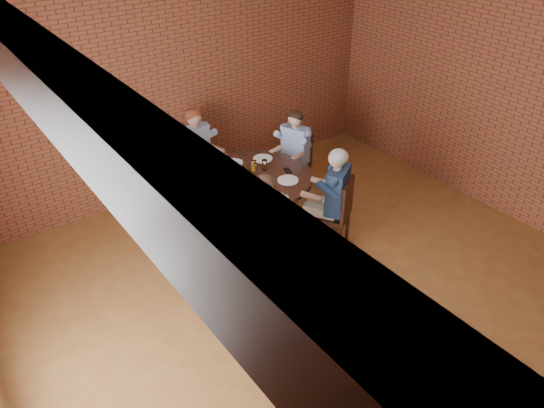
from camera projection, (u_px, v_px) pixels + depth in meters
floor at (339, 321)px, 5.57m from camera, size 7.00×7.00×0.00m
wall_back at (172, 76)px, 7.07m from camera, size 7.00×0.00×7.00m
ceiling_beam at (12, 47)px, 2.62m from camera, size 0.22×6.90×0.26m
dining_table at (253, 191)px, 6.80m from camera, size 1.51×1.51×0.75m
chair_a at (296, 161)px, 7.58m from camera, size 0.51×0.51×0.90m
diner_a at (293, 154)px, 7.45m from camera, size 0.74×0.68×1.27m
chair_b at (196, 162)px, 7.55m from camera, size 0.47×0.47×0.92m
diner_b at (198, 154)px, 7.42m from camera, size 0.60×0.70×1.30m
chair_c at (167, 206)px, 6.52m from camera, size 0.55×0.55×0.95m
diner_c at (173, 194)px, 6.46m from camera, size 0.80×0.72×1.36m
chair_d at (266, 246)px, 5.82m from camera, size 0.60×0.60×0.96m
diner_d at (264, 229)px, 5.81m from camera, size 0.80×0.85×1.37m
chair_e at (338, 211)px, 6.45m from camera, size 0.58×0.58×0.93m
diner_e at (332, 199)px, 6.39m from camera, size 0.78×0.82×1.32m
plate_a at (263, 159)px, 7.08m from camera, size 0.26×0.26×0.01m
plate_b at (233, 163)px, 6.97m from camera, size 0.26×0.26×0.01m
plate_c at (213, 182)px, 6.53m from camera, size 0.26×0.26×0.01m
plate_d at (288, 180)px, 6.58m from camera, size 0.26×0.26×0.01m
glass_a at (264, 165)px, 6.79m from camera, size 0.07×0.07×0.14m
glass_b at (254, 166)px, 6.77m from camera, size 0.07×0.07×0.14m
glass_c at (229, 169)px, 6.69m from camera, size 0.07×0.07×0.14m
glass_d at (234, 170)px, 6.67m from camera, size 0.07×0.07×0.14m
glass_e at (242, 183)px, 6.39m from camera, size 0.07×0.07×0.14m
glass_f at (262, 186)px, 6.34m from camera, size 0.07×0.07×0.14m
smartphone at (288, 171)px, 6.79m from camera, size 0.12×0.17×0.01m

